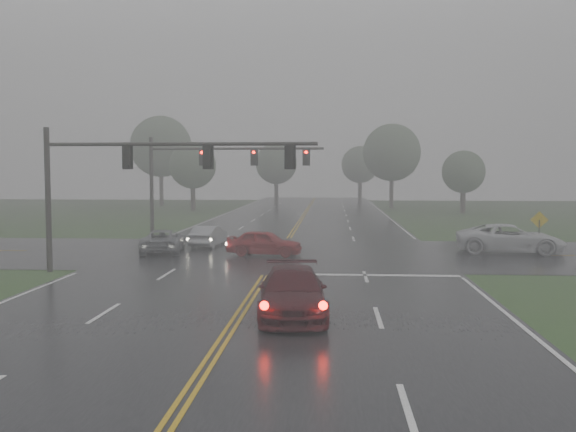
# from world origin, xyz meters

# --- Properties ---
(ground) EXTENTS (180.00, 180.00, 0.00)m
(ground) POSITION_xyz_m (0.00, 0.00, 0.00)
(ground) COLOR #2C4C20
(ground) RESTS_ON ground
(main_road) EXTENTS (18.00, 160.00, 0.02)m
(main_road) POSITION_xyz_m (0.00, 20.00, 0.00)
(main_road) COLOR black
(main_road) RESTS_ON ground
(cross_street) EXTENTS (120.00, 14.00, 0.02)m
(cross_street) POSITION_xyz_m (0.00, 22.00, 0.00)
(cross_street) COLOR black
(cross_street) RESTS_ON ground
(stop_bar) EXTENTS (8.50, 0.50, 0.01)m
(stop_bar) POSITION_xyz_m (4.50, 14.40, 0.00)
(stop_bar) COLOR white
(stop_bar) RESTS_ON ground
(sedan_maroon) EXTENTS (2.55, 5.46, 1.54)m
(sedan_maroon) POSITION_xyz_m (1.74, 6.01, 0.00)
(sedan_maroon) COLOR #3B0A10
(sedan_maroon) RESTS_ON ground
(sedan_red) EXTENTS (4.38, 2.21, 1.43)m
(sedan_red) POSITION_xyz_m (-0.74, 20.89, 0.00)
(sedan_red) COLOR #9C0E13
(sedan_red) RESTS_ON ground
(sedan_silver) EXTENTS (1.81, 4.11, 1.31)m
(sedan_silver) POSITION_xyz_m (-4.67, 24.89, 0.00)
(sedan_silver) COLOR #999CA0
(sedan_silver) RESTS_ON ground
(car_grey) EXTENTS (2.83, 5.03, 1.33)m
(car_grey) POSITION_xyz_m (-6.75, 21.88, 0.00)
(car_grey) COLOR slate
(car_grey) RESTS_ON ground
(pickup_white) EXTENTS (6.27, 3.42, 1.67)m
(pickup_white) POSITION_xyz_m (13.21, 22.91, 0.00)
(pickup_white) COLOR silver
(pickup_white) RESTS_ON ground
(signal_gantry_near) EXTENTS (12.68, 0.29, 6.74)m
(signal_gantry_near) POSITION_xyz_m (-6.27, 14.55, 4.75)
(signal_gantry_near) COLOR black
(signal_gantry_near) RESTS_ON ground
(signal_gantry_far) EXTENTS (12.74, 0.36, 7.18)m
(signal_gantry_far) POSITION_xyz_m (-6.28, 31.74, 5.05)
(signal_gantry_far) COLOR black
(signal_gantry_far) RESTS_ON ground
(sign_diamond_east) EXTENTS (0.98, 0.26, 2.40)m
(sign_diamond_east) POSITION_xyz_m (14.96, 23.35, 1.62)
(sign_diamond_east) COLOR black
(sign_diamond_east) RESTS_ON ground
(tree_nw_a) EXTENTS (5.59, 5.59, 8.21)m
(tree_nw_a) POSITION_xyz_m (-13.58, 61.13, 5.39)
(tree_nw_a) COLOR #31281F
(tree_nw_a) RESTS_ON ground
(tree_ne_a) EXTENTS (7.31, 7.31, 10.73)m
(tree_ne_a) POSITION_xyz_m (10.55, 67.83, 7.07)
(tree_ne_a) COLOR #31281F
(tree_ne_a) RESTS_ON ground
(tree_n_mid) EXTENTS (6.03, 6.03, 8.85)m
(tree_n_mid) POSITION_xyz_m (-5.10, 78.36, 5.81)
(tree_n_mid) COLOR #31281F
(tree_n_mid) RESTS_ON ground
(tree_e_near) EXTENTS (4.81, 4.81, 7.06)m
(tree_e_near) POSITION_xyz_m (17.70, 58.76, 4.63)
(tree_e_near) COLOR #31281F
(tree_e_near) RESTS_ON ground
(tree_nw_b) EXTENTS (8.34, 8.34, 12.25)m
(tree_nw_b) POSITION_xyz_m (-20.29, 71.81, 8.06)
(tree_nw_b) COLOR #31281F
(tree_nw_b) RESTS_ON ground
(tree_n_far) EXTENTS (5.96, 5.96, 8.75)m
(tree_n_far) POSITION_xyz_m (7.45, 88.89, 5.75)
(tree_n_far) COLOR #31281F
(tree_n_far) RESTS_ON ground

